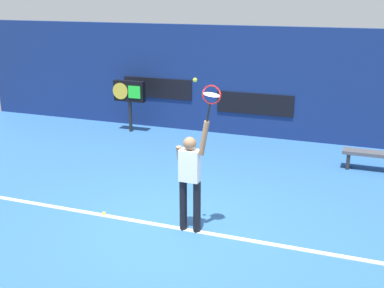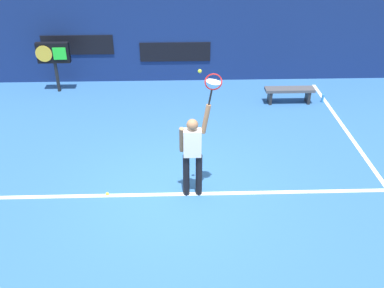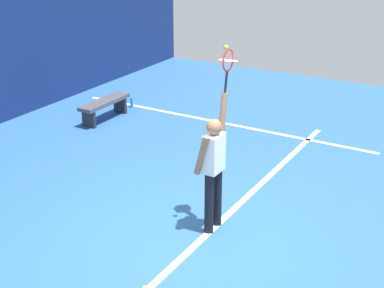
% 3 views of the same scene
% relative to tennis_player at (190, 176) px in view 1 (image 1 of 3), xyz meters
% --- Properties ---
extents(ground_plane, '(18.00, 18.00, 0.00)m').
position_rel_tennis_player_xyz_m(ground_plane, '(-0.34, 0.06, -1.01)').
color(ground_plane, '#2D609E').
extents(back_wall, '(18.00, 0.20, 3.09)m').
position_rel_tennis_player_xyz_m(back_wall, '(-0.34, 6.20, 0.54)').
color(back_wall, navy).
rests_on(back_wall, ground_plane).
extents(sponsor_banner_center, '(2.20, 0.03, 0.60)m').
position_rel_tennis_player_xyz_m(sponsor_banner_center, '(-0.34, 6.08, -0.06)').
color(sponsor_banner_center, black).
extents(sponsor_banner_portside, '(2.20, 0.03, 0.60)m').
position_rel_tennis_player_xyz_m(sponsor_banner_portside, '(-3.34, 6.08, 0.20)').
color(sponsor_banner_portside, black).
extents(court_baseline, '(10.00, 0.10, 0.01)m').
position_rel_tennis_player_xyz_m(court_baseline, '(-0.34, -0.02, -1.01)').
color(court_baseline, white).
rests_on(court_baseline, ground_plane).
extents(tennis_player, '(0.58, 0.31, 1.99)m').
position_rel_tennis_player_xyz_m(tennis_player, '(0.00, 0.00, 0.00)').
color(tennis_player, black).
rests_on(tennis_player, ground_plane).
extents(tennis_racket, '(0.36, 0.27, 0.62)m').
position_rel_tennis_player_xyz_m(tennis_racket, '(0.36, -0.00, 1.38)').
color(tennis_racket, black).
extents(tennis_ball, '(0.07, 0.07, 0.07)m').
position_rel_tennis_player_xyz_m(tennis_ball, '(0.12, -0.09, 1.64)').
color(tennis_ball, '#CCE033').
extents(scoreboard_clock, '(0.96, 0.20, 1.52)m').
position_rel_tennis_player_xyz_m(scoreboard_clock, '(-3.91, 5.35, 0.15)').
color(scoreboard_clock, black).
rests_on(scoreboard_clock, ground_plane).
extents(court_bench, '(1.40, 0.36, 0.45)m').
position_rel_tennis_player_xyz_m(court_bench, '(2.91, 4.29, -0.67)').
color(court_bench, '#4C4C51').
rests_on(court_bench, ground_plane).
extents(spare_ball, '(0.07, 0.07, 0.07)m').
position_rel_tennis_player_xyz_m(spare_ball, '(-1.72, 0.01, -0.98)').
color(spare_ball, '#CCE033').
rests_on(spare_ball, ground_plane).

